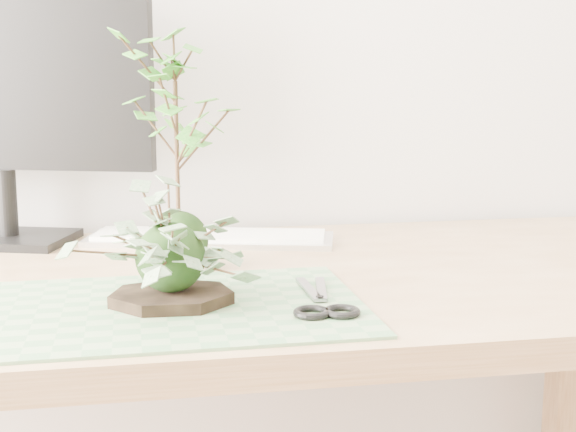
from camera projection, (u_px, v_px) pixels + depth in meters
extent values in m
cube|color=tan|center=(213.00, 288.00, 1.17)|extent=(1.60, 0.70, 0.04)
cube|color=tan|center=(563.00, 409.00, 1.65)|extent=(0.06, 0.06, 0.70)
cube|color=#4D7E4E|center=(165.00, 308.00, 0.99)|extent=(0.50, 0.34, 0.00)
cylinder|color=black|center=(172.00, 297.00, 1.01)|extent=(0.17, 0.17, 0.01)
sphere|color=black|center=(171.00, 257.00, 1.00)|extent=(0.09, 0.09, 0.09)
sphere|color=black|center=(179.00, 240.00, 1.19)|extent=(0.09, 0.09, 0.09)
cylinder|color=#382516|center=(177.00, 155.00, 1.17)|extent=(0.01, 0.01, 0.21)
cube|color=silver|center=(210.00, 239.00, 1.39)|extent=(0.44, 0.23, 0.01)
cube|color=white|center=(210.00, 235.00, 1.39)|extent=(0.41, 0.20, 0.01)
cube|color=black|center=(9.00, 239.00, 1.39)|extent=(0.25, 0.21, 0.01)
cylinder|color=black|center=(7.00, 202.00, 1.37)|extent=(0.03, 0.03, 0.11)
cube|color=black|center=(0.00, 71.00, 1.35)|extent=(0.50, 0.19, 0.33)
cube|color=gray|center=(306.00, 291.00, 1.06)|extent=(0.01, 0.11, 0.00)
cube|color=gray|center=(318.00, 290.00, 1.06)|extent=(0.03, 0.11, 0.00)
torus|color=black|center=(315.00, 312.00, 0.95)|extent=(0.05, 0.05, 0.01)
torus|color=black|center=(345.00, 311.00, 0.96)|extent=(0.05, 0.05, 0.01)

